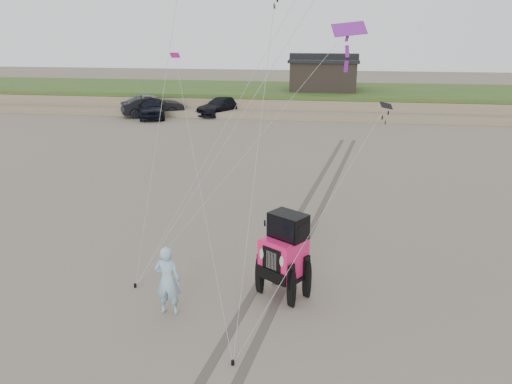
# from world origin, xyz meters

# --- Properties ---
(ground) EXTENTS (160.00, 160.00, 0.00)m
(ground) POSITION_xyz_m (0.00, 0.00, 0.00)
(ground) COLOR #6B6054
(ground) RESTS_ON ground
(dune_ridge) EXTENTS (160.00, 14.25, 1.73)m
(dune_ridge) POSITION_xyz_m (0.00, 37.50, 0.82)
(dune_ridge) COLOR #7A6B54
(dune_ridge) RESTS_ON ground
(cabin) EXTENTS (6.40, 5.40, 3.35)m
(cabin) POSITION_xyz_m (2.00, 37.00, 3.24)
(cabin) COLOR black
(cabin) RESTS_ON dune_ridge
(truck_a) EXTENTS (3.78, 5.59, 1.77)m
(truck_a) POSITION_xyz_m (-12.43, 29.52, 0.88)
(truck_a) COLOR black
(truck_a) RESTS_ON ground
(truck_b) EXTENTS (5.58, 4.16, 1.76)m
(truck_b) POSITION_xyz_m (-12.56, 30.22, 0.88)
(truck_b) COLOR black
(truck_b) RESTS_ON ground
(truck_c) EXTENTS (4.80, 5.72, 1.57)m
(truck_c) POSITION_xyz_m (-6.70, 31.80, 0.78)
(truck_c) COLOR black
(truck_c) RESTS_ON ground
(jeep) EXTENTS (4.91, 5.77, 2.01)m
(jeep) POSITION_xyz_m (1.55, 1.35, 1.00)
(jeep) COLOR #EE1C67
(jeep) RESTS_ON ground
(man) EXTENTS (0.73, 0.49, 1.98)m
(man) POSITION_xyz_m (-1.46, -0.02, 0.99)
(man) COLOR #81A0C7
(man) RESTS_ON ground
(stake_main) EXTENTS (0.08, 0.08, 0.12)m
(stake_main) POSITION_xyz_m (-2.91, 1.16, 0.06)
(stake_main) COLOR black
(stake_main) RESTS_ON ground
(stake_aux) EXTENTS (0.08, 0.08, 0.12)m
(stake_aux) POSITION_xyz_m (0.69, -2.00, 0.06)
(stake_aux) COLOR black
(stake_aux) RESTS_ON ground
(tire_tracks) EXTENTS (5.22, 29.74, 0.01)m
(tire_tracks) POSITION_xyz_m (2.00, 8.00, 0.00)
(tire_tracks) COLOR #4C443D
(tire_tracks) RESTS_ON ground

